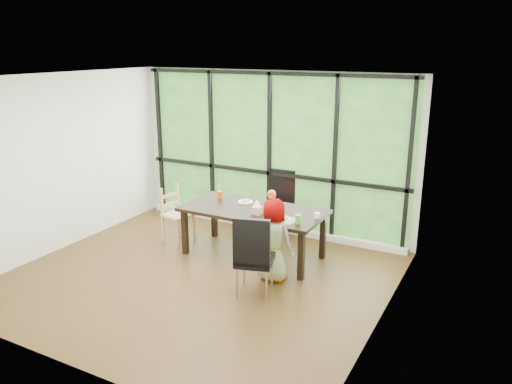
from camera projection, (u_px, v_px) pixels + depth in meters
ground at (198, 277)px, 6.92m from camera, size 5.00×5.00×0.00m
back_wall at (271, 152)px, 8.45m from camera, size 5.00×0.00×5.00m
foliage_backdrop at (270, 152)px, 8.43m from camera, size 4.80×0.02×2.65m
window_mullions at (269, 153)px, 8.40m from camera, size 4.80×0.06×2.65m
window_sill at (268, 226)px, 8.73m from camera, size 4.80×0.12×0.10m
dining_table at (253, 232)px, 7.54m from camera, size 2.12×1.03×0.75m
chair_window_leather at (279, 204)px, 8.37m from camera, size 0.53×0.53×1.08m
chair_interior_leather at (255, 254)px, 6.35m from camera, size 0.57×0.57×1.08m
chair_end_beech at (178, 215)px, 8.10m from camera, size 0.46×0.48×0.90m
child_toddler at (271, 217)px, 8.05m from camera, size 0.33×0.22×0.87m
child_older at (274, 240)px, 6.71m from camera, size 0.58×0.40×1.14m
placemat at (280, 219)px, 6.98m from camera, size 0.44×0.32×0.01m
plate_far at (245, 202)px, 7.74m from camera, size 0.23×0.23×0.01m
plate_near at (283, 219)px, 6.97m from camera, size 0.21×0.21×0.01m
orange_cup at (220, 195)px, 7.92m from camera, size 0.08×0.08×0.12m
green_cup at (298, 219)px, 6.80m from camera, size 0.08×0.08×0.13m
white_mug at (317, 215)px, 7.02m from camera, size 0.08×0.08×0.08m
tissue_box at (257, 210)px, 7.19m from camera, size 0.13×0.13×0.11m
crepe_rolls_far at (245, 200)px, 7.73m from camera, size 0.10×0.12×0.04m
crepe_rolls_near at (283, 217)px, 6.96m from camera, size 0.15×0.12×0.04m
straw_white at (220, 189)px, 7.89m from camera, size 0.01×0.04×0.20m
straw_pink at (298, 212)px, 6.77m from camera, size 0.01×0.04×0.20m
tissue at (257, 203)px, 7.16m from camera, size 0.12×0.12×0.11m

